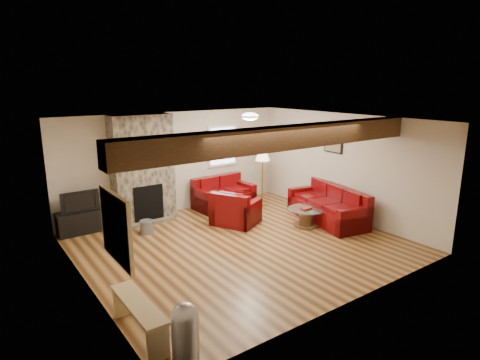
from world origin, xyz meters
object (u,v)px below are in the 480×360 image
object	(u,v)px
coffee_table	(306,217)
tv_cabinet	(81,222)
armchair_red	(236,207)
sofa_three	(327,204)
loveseat	(224,193)
floor_lamp	(263,159)
television	(79,201)

from	to	relation	value
coffee_table	tv_cabinet	xyz separation A→B (m)	(-4.27, 2.54, 0.04)
coffee_table	armchair_red	bearing A→B (deg)	138.34
sofa_three	loveseat	bearing A→B (deg)	-136.97
loveseat	floor_lamp	distance (m)	1.35
sofa_three	television	bearing A→B (deg)	-106.40
television	floor_lamp	bearing A→B (deg)	-8.83
coffee_table	floor_lamp	world-z (taller)	floor_lamp
armchair_red	sofa_three	bearing A→B (deg)	-148.44
loveseat	armchair_red	world-z (taller)	loveseat
loveseat	floor_lamp	size ratio (longest dim) A/B	1.02
loveseat	armchair_red	size ratio (longest dim) A/B	1.56
armchair_red	television	distance (m)	3.42
floor_lamp	coffee_table	bearing A→B (deg)	-96.30
tv_cabinet	floor_lamp	bearing A→B (deg)	-8.83
coffee_table	loveseat	bearing A→B (deg)	108.61
television	coffee_table	bearing A→B (deg)	-30.74
sofa_three	coffee_table	size ratio (longest dim) A/B	2.52
coffee_table	floor_lamp	size ratio (longest dim) A/B	0.57
armchair_red	television	xyz separation A→B (m)	(-3.07, 1.47, 0.33)
loveseat	television	xyz separation A→B (m)	(-3.52, 0.30, 0.32)
loveseat	coffee_table	world-z (taller)	loveseat
television	floor_lamp	world-z (taller)	floor_lamp
sofa_three	television	distance (m)	5.57
armchair_red	tv_cabinet	bearing A→B (deg)	36.53
coffee_table	television	xyz separation A→B (m)	(-4.27, 2.54, 0.52)
coffee_table	television	size ratio (longest dim) A/B	1.05
armchair_red	coffee_table	size ratio (longest dim) A/B	1.15
coffee_table	tv_cabinet	size ratio (longest dim) A/B	0.84
tv_cabinet	television	distance (m)	0.48
tv_cabinet	floor_lamp	xyz separation A→B (m)	(4.48, -0.69, 1.01)
floor_lamp	sofa_three	bearing A→B (deg)	-76.37
loveseat	coffee_table	xyz separation A→B (m)	(0.75, -2.24, -0.20)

